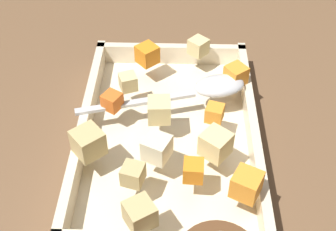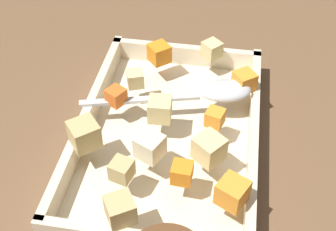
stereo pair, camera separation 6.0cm
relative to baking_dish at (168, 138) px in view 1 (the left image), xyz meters
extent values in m
plane|color=brown|center=(0.00, 0.01, -0.01)|extent=(4.00, 4.00, 0.00)
cube|color=beige|center=(0.00, 0.00, -0.01)|extent=(0.36, 0.24, 0.01)
cube|color=beige|center=(0.00, -0.12, 0.02)|extent=(0.36, 0.01, 0.03)
cube|color=beige|center=(0.00, 0.12, 0.02)|extent=(0.36, 0.01, 0.03)
cube|color=beige|center=(0.18, 0.00, 0.02)|extent=(0.01, 0.24, 0.03)
cube|color=orange|center=(0.00, -0.06, 0.05)|extent=(0.03, 0.03, 0.02)
cube|color=orange|center=(0.13, 0.04, 0.05)|extent=(0.04, 0.04, 0.03)
cube|color=orange|center=(-0.09, -0.03, 0.05)|extent=(0.03, 0.03, 0.02)
cube|color=orange|center=(0.02, 0.08, 0.05)|extent=(0.03, 0.03, 0.02)
cube|color=orange|center=(0.09, -0.10, 0.05)|extent=(0.04, 0.04, 0.03)
cube|color=orange|center=(-0.12, -0.09, 0.05)|extent=(0.04, 0.04, 0.03)
cube|color=beige|center=(-0.06, 0.01, 0.05)|extent=(0.04, 0.04, 0.03)
cube|color=#E0CC89|center=(0.01, 0.02, 0.05)|extent=(0.03, 0.03, 0.03)
cube|color=tan|center=(-0.16, 0.03, 0.05)|extent=(0.04, 0.04, 0.03)
cube|color=tan|center=(-0.10, 0.04, 0.05)|extent=(0.03, 0.03, 0.02)
cube|color=#E0CC89|center=(0.16, -0.04, 0.05)|extent=(0.04, 0.04, 0.03)
cube|color=#E0CC89|center=(-0.06, -0.06, 0.05)|extent=(0.05, 0.05, 0.03)
cube|color=#E0CC89|center=(0.07, 0.06, 0.05)|extent=(0.03, 0.03, 0.02)
cube|color=tan|center=(-0.06, 0.10, 0.05)|extent=(0.05, 0.05, 0.03)
ellipsoid|color=silver|center=(0.06, -0.07, 0.04)|extent=(0.06, 0.08, 0.02)
cube|color=silver|center=(0.03, 0.05, 0.04)|extent=(0.05, 0.17, 0.01)
camera|label=1|loc=(-0.43, -0.01, 0.45)|focal=48.02mm
camera|label=2|loc=(-0.43, -0.07, 0.45)|focal=48.02mm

